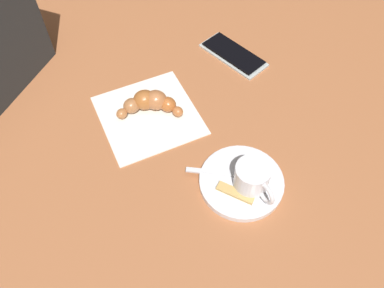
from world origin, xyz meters
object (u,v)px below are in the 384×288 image
Objects in this scene: espresso_cup at (253,177)px; napkin at (149,115)px; sugar_packet at (236,193)px; teaspoon at (238,175)px; saucer at (241,182)px; croissant at (150,103)px; cell_phone at (233,54)px.

espresso_cup is 0.47× the size of napkin.
sugar_packet is 0.24m from napkin.
teaspoon is 0.04m from sugar_packet.
sugar_packet reaches higher than saucer.
saucer is 0.01m from teaspoon.
saucer is 0.23m from napkin.
teaspoon is at bearing 11.11° from espresso_cup.
croissant is (0.25, 0.04, -0.02)m from espresso_cup.
cell_phone is (0.28, -0.19, -0.03)m from espresso_cup.
croissant is 0.24m from cell_phone.
teaspoon is 0.92× the size of croissant.
sugar_packet is 0.41× the size of cell_phone.
saucer reaches higher than cell_phone.
croissant is at bearing 9.01° from teaspoon.
napkin is at bearing 11.58° from saucer.
sugar_packet is 0.35m from cell_phone.
cell_phone is at bearing -82.14° from napkin.
teaspoon is at bearing -167.69° from napkin.
sugar_packet is at bearing -177.85° from croissant.
croissant reaches higher than napkin.
napkin is (0.21, 0.05, -0.01)m from teaspoon.
espresso_cup is 0.25m from napkin.
croissant is at bearing 155.66° from sugar_packet.
sugar_packet is 0.56× the size of croissant.
cell_phone reaches higher than napkin.
espresso_cup is (-0.02, -0.01, 0.03)m from saucer.
cell_phone is at bearing -35.01° from espresso_cup.
sugar_packet is at bearing 132.85° from teaspoon.
espresso_cup is 0.26m from croissant.
sugar_packet is (-0.01, 0.03, 0.01)m from saucer.
saucer is 1.35× the size of teaspoon.
napkin is (0.24, 0.02, -0.01)m from sugar_packet.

